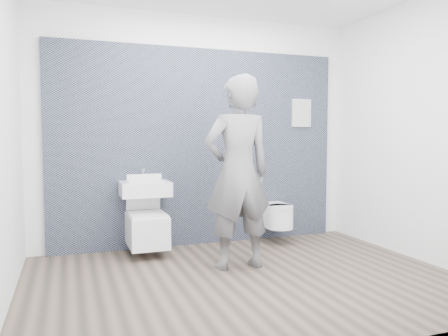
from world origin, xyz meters
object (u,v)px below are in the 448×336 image
object	(u,v)px
toilet_square	(147,228)
visitor	(238,173)
toilet_rounded	(277,216)
washbasin	(145,188)

from	to	relation	value
toilet_square	visitor	size ratio (longest dim) A/B	0.41
toilet_square	toilet_rounded	distance (m)	1.63
toilet_rounded	visitor	size ratio (longest dim) A/B	0.28
washbasin	visitor	world-z (taller)	visitor
toilet_square	toilet_rounded	xyz separation A→B (m)	(1.63, 0.03, 0.03)
toilet_rounded	toilet_square	bearing A→B (deg)	-179.04
toilet_square	toilet_rounded	bearing A→B (deg)	0.96
toilet_square	visitor	bearing A→B (deg)	-45.16
washbasin	visitor	bearing A→B (deg)	-48.18
washbasin	toilet_square	bearing A→B (deg)	-90.00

